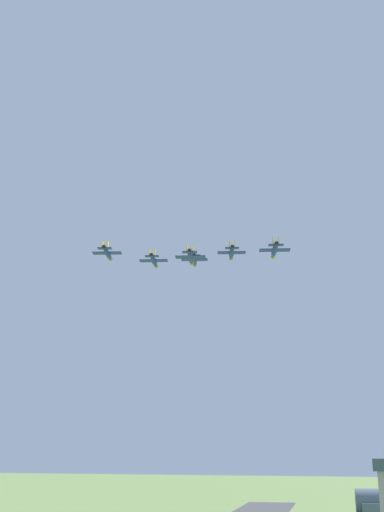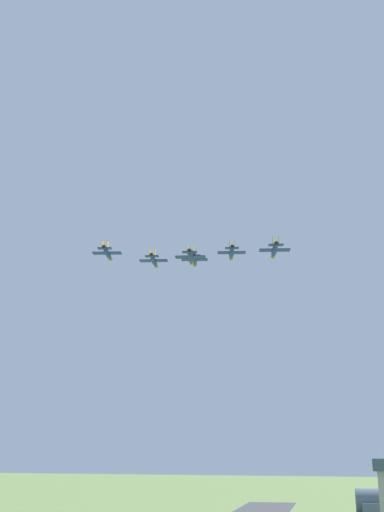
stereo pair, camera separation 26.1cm
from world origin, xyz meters
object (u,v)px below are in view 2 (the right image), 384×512
jet_slot_rear (191,257)px  hangar (375,506)px  jet_left_outer (108,253)px  jet_left_wingman (154,261)px  jet_right_outer (274,250)px  jet_right_wingman (232,253)px  jet_lead (195,260)px

jet_slot_rear → hangar: bearing=-46.0°
jet_left_outer → jet_left_wingman: bearing=-40.9°
jet_right_outer → jet_slot_rear: (26.01, 8.39, -1.96)m
jet_left_outer → jet_right_outer: (-52.03, -16.79, 0.26)m
jet_left_wingman → jet_slot_rear: size_ratio=1.01×
hangar → jet_right_wingman: jet_right_wingman is taller
jet_left_outer → jet_right_outer: size_ratio=0.95×
jet_left_outer → jet_slot_rear: (-26.01, -8.39, -1.70)m
jet_right_outer → jet_slot_rear: jet_right_outer is taller
hangar → jet_left_wingman: bearing=129.9°
jet_right_wingman → jet_slot_rear: bearing=138.6°
jet_right_outer → jet_slot_rear: 27.40m
jet_lead → jet_right_wingman: (-17.94, 11.11, -2.35)m
jet_lead → jet_left_outer: jet_lead is taller
jet_right_wingman → jet_left_outer: jet_right_wingman is taller
jet_right_wingman → jet_right_outer: 21.53m
hangar → jet_lead: 116.05m
jet_slot_rear → jet_lead: bearing=0.2°
jet_left_wingman → jet_left_outer: jet_left_wingman is taller
hangar → jet_lead: jet_lead is taller
jet_lead → jet_slot_rear: bearing=179.2°
jet_right_wingman → jet_right_outer: size_ratio=0.98×
jet_lead → jet_slot_rear: jet_lead is taller
jet_left_outer → jet_slot_rear: 27.39m
hangar → jet_left_outer: 140.87m
jet_left_outer → jet_slot_rear: bearing=-90.5°
hangar → jet_lead: size_ratio=0.97×
jet_slot_rear → jet_right_outer: bearing=-89.8°
hangar → jet_left_wingman: size_ratio=0.96×
jet_lead → jet_right_outer: bearing=-140.4°
hangar → jet_right_wingman: bearing=141.1°
jet_left_wingman → hangar: bearing=-58.2°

